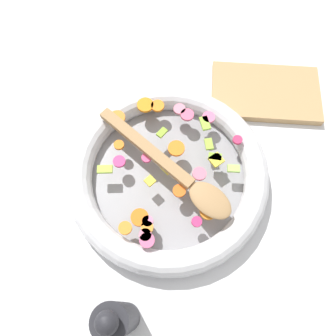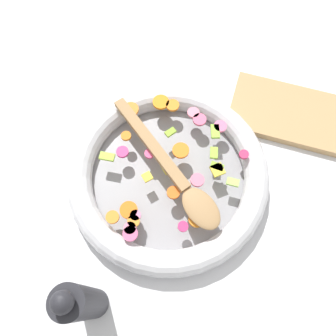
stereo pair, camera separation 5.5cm
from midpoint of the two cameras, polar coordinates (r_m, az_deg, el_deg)
The scene contains 6 objects.
ground_plane at distance 0.69m, azimuth -2.30°, elevation -1.85°, with size 4.00×4.00×0.00m, color silver.
skillet at distance 0.67m, azimuth -2.37°, elevation -1.18°, with size 0.41×0.41×0.05m.
chopped_vegetables at distance 0.64m, azimuth -2.64°, elevation 0.95°, with size 0.29×0.32×0.01m.
wooden_spoon at distance 0.62m, azimuth -1.10°, elevation -0.98°, with size 0.28×0.23×0.01m.
pepper_mill at distance 0.55m, azimuth -11.78°, elevation -24.76°, with size 0.05×0.05×0.22m.
cutting_board at distance 0.80m, azimuth 14.70°, elevation 12.43°, with size 0.25×0.15×0.02m.
Camera 1 is at (0.02, -0.25, 0.64)m, focal length 35.00 mm.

